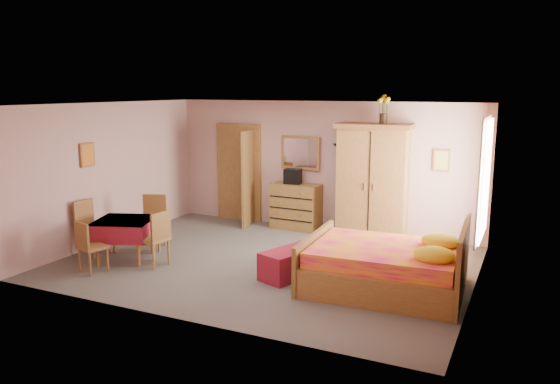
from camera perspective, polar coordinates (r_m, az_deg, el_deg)
The scene contains 23 objects.
floor at distance 9.15m, azimuth -1.38°, elevation -7.37°, with size 6.50×6.50×0.00m, color #5E5953.
ceiling at distance 8.69m, azimuth -1.46°, elevation 9.14°, with size 6.50×6.50×0.00m, color brown.
wall_back at distance 11.09m, azimuth 4.38°, elevation 2.73°, with size 6.50×0.10×2.60m, color tan.
wall_front at distance 6.73m, azimuth -11.00°, elevation -2.72°, with size 6.50×0.10×2.60m, color tan.
wall_left at distance 10.67m, azimuth -17.23°, elevation 1.95°, with size 0.10×5.00×2.60m, color tan.
wall_right at distance 7.95m, azimuth 20.03°, elevation -1.12°, with size 0.10×5.00×2.60m, color tan.
doorway at distance 11.91m, azimuth -4.27°, elevation 1.95°, with size 1.06×0.12×2.15m, color #9E6B35.
window at distance 9.10m, azimuth 20.57°, elevation 1.25°, with size 0.08×1.40×1.95m, color white.
picture_left at distance 10.17m, azimuth -19.50°, elevation 3.68°, with size 0.04×0.32×0.42m, color orange.
picture_back at distance 10.44m, azimuth 16.50°, elevation 3.19°, with size 0.30×0.04×0.40m, color #D8BF59.
chest_of_drawers at distance 11.19m, azimuth 1.69°, elevation -1.51°, with size 0.99×0.49×0.93m, color olive.
wall_mirror at distance 11.20m, azimuth 2.15°, elevation 4.13°, with size 0.87×0.05×0.69m, color silver.
stereo at distance 11.11m, azimuth 1.34°, elevation 1.65°, with size 0.33×0.24×0.31m, color black.
floor_lamp at distance 10.87m, azimuth 6.02°, elevation 0.36°, with size 0.23×0.23×1.79m, color black.
wardrobe at distance 10.46m, azimuth 9.67°, elevation 1.02°, with size 1.41×0.72×2.20m, color #A87038.
sunflower_vase at distance 10.29m, azimuth 10.79°, elevation 8.50°, with size 0.21×0.21×0.53m, color yellow.
bed at distance 7.99m, azimuth 10.89°, elevation -6.40°, with size 2.23×1.75×1.03m, color #E81666.
bench at distance 8.52m, azimuth 1.89°, elevation -7.21°, with size 0.48×1.30×0.43m, color maroon.
dining_table at distance 9.58m, azimuth -15.84°, elevation -4.80°, with size 0.94×0.94×0.69m, color maroon.
chair_south at distance 9.06m, azimuth -18.98°, elevation -5.40°, with size 0.38×0.38×0.83m, color #8F5D30.
chair_north at distance 10.07m, azimuth -13.24°, elevation -3.13°, with size 0.43×0.43×0.95m, color olive.
chair_west at distance 10.01m, azimuth -18.99°, elevation -3.55°, with size 0.43×0.43×0.95m, color #986233.
chair_east at distance 9.11m, azimuth -13.12°, elevation -4.73°, with size 0.41×0.41×0.91m, color #A87839.
Camera 1 is at (3.90, -7.77, 2.85)m, focal length 35.00 mm.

